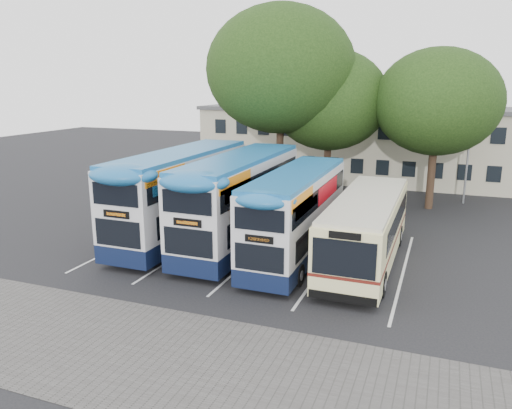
{
  "coord_description": "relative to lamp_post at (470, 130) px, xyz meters",
  "views": [
    {
      "loc": [
        4.58,
        -16.85,
        8.27
      ],
      "look_at": [
        -3.79,
        5.0,
        2.5
      ],
      "focal_mm": 35.0,
      "sensor_mm": 36.0,
      "label": 1
    }
  ],
  "objects": [
    {
      "name": "tree_left",
      "position": [
        -12.24,
        -3.94,
        3.98
      ],
      "size": [
        10.03,
        10.03,
        13.34
      ],
      "color": "black",
      "rests_on": "ground"
    },
    {
      "name": "depot_building",
      "position": [
        -6.0,
        7.02,
        -1.93
      ],
      "size": [
        32.4,
        8.4,
        6.2
      ],
      "color": "#BDB198",
      "rests_on": "ground"
    },
    {
      "name": "bus_single",
      "position": [
        -4.56,
        -14.27,
        -3.27
      ],
      "size": [
        2.73,
        10.71,
        3.19
      ],
      "color": "#EFE79F",
      "rests_on": "ground"
    },
    {
      "name": "bus_dd_left",
      "position": [
        -14.41,
        -13.95,
        -2.47
      ],
      "size": [
        2.76,
        11.37,
        4.74
      ],
      "color": "#0E1836",
      "rests_on": "ground"
    },
    {
      "name": "lamp_post",
      "position": [
        0.0,
        0.0,
        0.0
      ],
      "size": [
        0.25,
        1.05,
        9.06
      ],
      "color": "gray",
      "rests_on": "ground"
    },
    {
      "name": "bus_dd_mid",
      "position": [
        -11.01,
        -13.97,
        -2.52
      ],
      "size": [
        2.71,
        11.18,
        4.66
      ],
      "color": "#0E1836",
      "rests_on": "ground"
    },
    {
      "name": "bus_dd_right",
      "position": [
        -7.79,
        -14.77,
        -2.77
      ],
      "size": [
        2.45,
        10.11,
        4.21
      ],
      "color": "#0E1836",
      "rests_on": "ground"
    },
    {
      "name": "tree_mid",
      "position": [
        -9.29,
        -2.07,
        1.96
      ],
      "size": [
        8.17,
        8.17,
        10.52
      ],
      "color": "black",
      "rests_on": "ground"
    },
    {
      "name": "ground",
      "position": [
        -6.0,
        -19.97,
        -5.08
      ],
      "size": [
        120.0,
        120.0,
        0.0
      ],
      "primitive_type": "plane",
      "color": "black",
      "rests_on": "ground"
    },
    {
      "name": "bay_lines",
      "position": [
        -9.75,
        -14.97,
        -5.08
      ],
      "size": [
        14.12,
        11.0,
        0.01
      ],
      "color": "silver",
      "rests_on": "ground"
    },
    {
      "name": "paving_strip",
      "position": [
        -8.0,
        -24.97,
        -5.08
      ],
      "size": [
        40.0,
        6.0,
        0.01
      ],
      "primitive_type": "cube",
      "color": "#595654",
      "rests_on": "ground"
    },
    {
      "name": "tree_right",
      "position": [
        -2.21,
        -2.34,
        1.93
      ],
      "size": [
        8.04,
        8.04,
        10.45
      ],
      "color": "black",
      "rests_on": "ground"
    }
  ]
}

